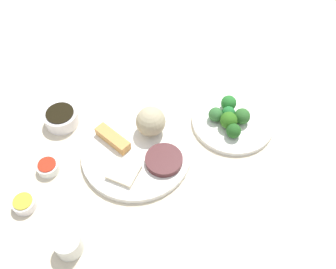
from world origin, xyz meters
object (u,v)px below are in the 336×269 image
object	(u,v)px
soy_sauce_bowl	(62,118)
sauce_ramekin_sweet_and_sour	(48,167)
main_plate	(138,153)
broccoli_plate	(233,121)
teacup	(68,245)
sauce_ramekin_hot_mustard	(24,204)

from	to	relation	value
soy_sauce_bowl	sauce_ramekin_sweet_and_sour	size ratio (longest dim) A/B	1.67
sauce_ramekin_sweet_and_sour	main_plate	bearing A→B (deg)	27.72
main_plate	sauce_ramekin_sweet_and_sour	size ratio (longest dim) A/B	5.20
broccoli_plate	teacup	size ratio (longest dim) A/B	3.82
teacup	main_plate	bearing A→B (deg)	77.36
soy_sauce_bowl	sauce_ramekin_sweet_and_sour	world-z (taller)	soy_sauce_bowl
broccoli_plate	sauce_ramekin_sweet_and_sour	bearing A→B (deg)	-146.22
main_plate	soy_sauce_bowl	xyz separation A→B (m)	(-0.24, 0.04, 0.01)
sauce_ramekin_hot_mustard	teacup	size ratio (longest dim) A/B	0.93
soy_sauce_bowl	sauce_ramekin_sweet_and_sour	bearing A→B (deg)	-76.98
main_plate	soy_sauce_bowl	world-z (taller)	soy_sauce_bowl
main_plate	teacup	distance (m)	0.29
broccoli_plate	sauce_ramekin_sweet_and_sour	distance (m)	0.51
main_plate	sauce_ramekin_hot_mustard	size ratio (longest dim) A/B	5.20
sauce_ramekin_sweet_and_sour	soy_sauce_bowl	bearing A→B (deg)	103.02
soy_sauce_bowl	teacup	distance (m)	0.37
broccoli_plate	sauce_ramekin_hot_mustard	world-z (taller)	sauce_ramekin_hot_mustard
main_plate	soy_sauce_bowl	bearing A→B (deg)	169.48
teacup	soy_sauce_bowl	bearing A→B (deg)	118.51
broccoli_plate	soy_sauce_bowl	xyz separation A→B (m)	(-0.45, -0.13, 0.01)
soy_sauce_bowl	teacup	xyz separation A→B (m)	(0.18, -0.32, 0.00)
sauce_ramekin_sweet_and_sour	teacup	bearing A→B (deg)	-50.76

